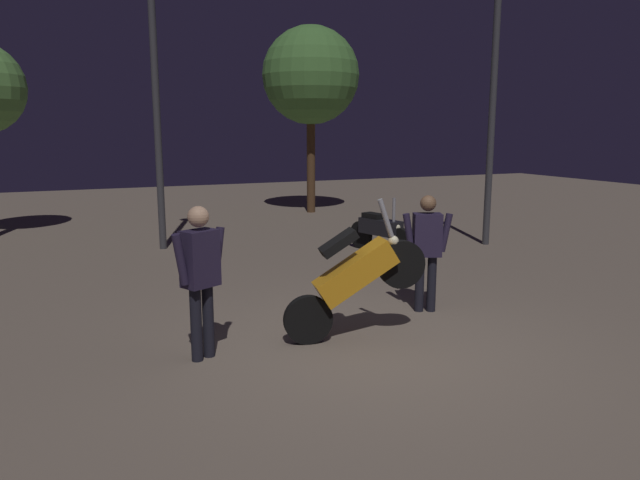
{
  "coord_description": "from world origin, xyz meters",
  "views": [
    {
      "loc": [
        -3.06,
        -5.53,
        2.4
      ],
      "look_at": [
        -0.06,
        1.34,
        1.0
      ],
      "focal_mm": 33.56,
      "sensor_mm": 36.0,
      "label": 1
    }
  ],
  "objects": [
    {
      "name": "motorcycle_black_parked_left",
      "position": [
        2.62,
        4.54,
        0.44
      ],
      "size": [
        0.54,
        1.63,
        1.11
      ],
      "rotation": [
        0.0,
        0.0,
        4.98
      ],
      "color": "black",
      "rests_on": "ground_plane"
    },
    {
      "name": "streetlamp_near",
      "position": [
        5.08,
        4.4,
        3.47
      ],
      "size": [
        0.36,
        0.36,
        5.53
      ],
      "color": "#38383D",
      "rests_on": "ground_plane"
    },
    {
      "name": "person_rider_beside",
      "position": [
        -1.79,
        0.47,
        0.97
      ],
      "size": [
        0.63,
        0.37,
        1.63
      ],
      "rotation": [
        0.0,
        0.0,
        5.17
      ],
      "color": "black",
      "rests_on": "ground_plane"
    },
    {
      "name": "person_bystander_far",
      "position": [
        1.29,
        0.95,
        0.92
      ],
      "size": [
        0.64,
        0.36,
        1.55
      ],
      "rotation": [
        0.0,
        0.0,
        1.17
      ],
      "color": "black",
      "rests_on": "ground_plane"
    },
    {
      "name": "tree_left_bg",
      "position": [
        3.61,
        10.41,
        3.84
      ],
      "size": [
        2.71,
        2.71,
        5.22
      ],
      "color": "#4C331E",
      "rests_on": "ground_plane"
    },
    {
      "name": "motorcycle_orange_foreground",
      "position": [
        -0.07,
        0.35,
        0.74
      ],
      "size": [
        1.65,
        0.46,
        1.63
      ],
      "rotation": [
        0.0,
        0.0,
        -0.18
      ],
      "color": "black",
      "rests_on": "ground_plane"
    },
    {
      "name": "streetlamp_far",
      "position": [
        -1.22,
        6.64,
        3.61
      ],
      "size": [
        0.36,
        0.36,
        5.79
      ],
      "color": "#38383D",
      "rests_on": "ground_plane"
    },
    {
      "name": "ground_plane",
      "position": [
        0.0,
        0.0,
        0.0
      ],
      "size": [
        40.0,
        40.0,
        0.0
      ],
      "primitive_type": "plane",
      "color": "#756656"
    }
  ]
}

